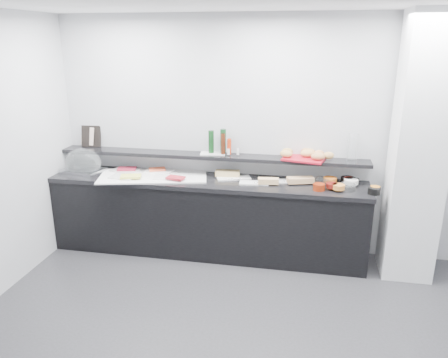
% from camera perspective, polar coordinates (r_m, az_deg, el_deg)
% --- Properties ---
extents(ground, '(5.00, 5.00, 0.00)m').
position_cam_1_polar(ground, '(3.79, 2.71, -21.91)').
color(ground, '#2D2D30').
rests_on(ground, ground).
extents(back_wall, '(5.00, 0.02, 2.70)m').
position_cam_1_polar(back_wall, '(5.02, 6.27, 5.40)').
color(back_wall, '#B2B4B9').
rests_on(back_wall, ground).
extents(column, '(0.50, 0.50, 2.70)m').
position_cam_1_polar(column, '(4.79, 24.07, 3.34)').
color(column, silver).
rests_on(column, ground).
extents(buffet_cabinet, '(3.60, 0.60, 0.85)m').
position_cam_1_polar(buffet_cabinet, '(5.12, -2.22, -5.12)').
color(buffet_cabinet, black).
rests_on(buffet_cabinet, ground).
extents(counter_top, '(3.62, 0.62, 0.05)m').
position_cam_1_polar(counter_top, '(4.96, -2.29, -0.34)').
color(counter_top, black).
rests_on(counter_top, buffet_cabinet).
extents(wall_shelf, '(3.60, 0.25, 0.04)m').
position_cam_1_polar(wall_shelf, '(5.06, -1.87, 3.02)').
color(wall_shelf, black).
rests_on(wall_shelf, back_wall).
extents(cloche_base, '(0.53, 0.42, 0.04)m').
position_cam_1_polar(cloche_base, '(5.49, -17.86, 1.08)').
color(cloche_base, '#B4B7BC').
rests_on(cloche_base, counter_top).
extents(cloche_dome, '(0.47, 0.33, 0.34)m').
position_cam_1_polar(cloche_dome, '(5.43, -17.92, 2.05)').
color(cloche_dome, white).
rests_on(cloche_dome, cloche_base).
extents(linen_runner, '(1.33, 0.85, 0.01)m').
position_cam_1_polar(linen_runner, '(5.13, -9.21, 0.43)').
color(linen_runner, white).
rests_on(linen_runner, counter_top).
extents(platter_meat_a, '(0.36, 0.29, 0.01)m').
position_cam_1_polar(platter_meat_a, '(5.35, -12.85, 1.09)').
color(platter_meat_a, silver).
rests_on(platter_meat_a, linen_runner).
extents(food_meat_a, '(0.24, 0.19, 0.02)m').
position_cam_1_polar(food_meat_a, '(5.35, -12.58, 1.31)').
color(food_meat_a, maroon).
rests_on(food_meat_a, platter_meat_a).
extents(platter_salmon, '(0.32, 0.23, 0.01)m').
position_cam_1_polar(platter_salmon, '(5.26, -8.39, 1.08)').
color(platter_salmon, white).
rests_on(platter_salmon, linen_runner).
extents(food_salmon, '(0.22, 0.19, 0.02)m').
position_cam_1_polar(food_salmon, '(5.26, -8.72, 1.27)').
color(food_salmon, '#F25431').
rests_on(food_salmon, platter_salmon).
extents(platter_cheese, '(0.29, 0.21, 0.01)m').
position_cam_1_polar(platter_cheese, '(5.10, -13.10, 0.27)').
color(platter_cheese, silver).
rests_on(platter_cheese, linen_runner).
extents(food_cheese, '(0.26, 0.20, 0.02)m').
position_cam_1_polar(food_cheese, '(5.04, -12.08, 0.35)').
color(food_cheese, '#E5E459').
rests_on(food_cheese, platter_cheese).
extents(platter_meat_b, '(0.31, 0.23, 0.01)m').
position_cam_1_polar(platter_meat_b, '(5.01, -7.53, 0.25)').
color(platter_meat_b, white).
rests_on(platter_meat_b, linen_runner).
extents(food_meat_b, '(0.21, 0.16, 0.02)m').
position_cam_1_polar(food_meat_b, '(4.91, -6.36, 0.16)').
color(food_meat_b, maroon).
rests_on(food_meat_b, platter_meat_b).
extents(sandwich_plate_left, '(0.41, 0.28, 0.01)m').
position_cam_1_polar(sandwich_plate_left, '(4.99, 1.26, 0.15)').
color(sandwich_plate_left, white).
rests_on(sandwich_plate_left, counter_top).
extents(sandwich_food_left, '(0.29, 0.14, 0.06)m').
position_cam_1_polar(sandwich_food_left, '(5.03, 0.46, 0.76)').
color(sandwich_food_left, tan).
rests_on(sandwich_food_left, sandwich_plate_left).
extents(tongs_left, '(0.16, 0.03, 0.01)m').
position_cam_1_polar(tongs_left, '(4.91, 1.40, 0.01)').
color(tongs_left, '#B1B3B8').
rests_on(tongs_left, sandwich_plate_left).
extents(sandwich_plate_mid, '(0.33, 0.16, 0.01)m').
position_cam_1_polar(sandwich_plate_mid, '(4.82, 3.94, -0.52)').
color(sandwich_plate_mid, white).
rests_on(sandwich_plate_mid, counter_top).
extents(sandwich_food_mid, '(0.23, 0.11, 0.06)m').
position_cam_1_polar(sandwich_food_mid, '(4.78, 5.82, -0.26)').
color(sandwich_food_mid, tan).
rests_on(sandwich_food_mid, sandwich_plate_mid).
extents(tongs_mid, '(0.15, 0.06, 0.01)m').
position_cam_1_polar(tongs_mid, '(4.81, 4.81, -0.46)').
color(tongs_mid, silver).
rests_on(tongs_mid, sandwich_plate_mid).
extents(sandwich_plate_right, '(0.37, 0.23, 0.01)m').
position_cam_1_polar(sandwich_plate_right, '(4.92, 8.31, -0.28)').
color(sandwich_plate_right, silver).
rests_on(sandwich_plate_right, counter_top).
extents(sandwich_food_right, '(0.31, 0.19, 0.06)m').
position_cam_1_polar(sandwich_food_right, '(4.86, 9.94, -0.13)').
color(sandwich_food_right, tan).
rests_on(sandwich_food_right, sandwich_plate_right).
extents(tongs_right, '(0.16, 0.03, 0.01)m').
position_cam_1_polar(tongs_right, '(4.88, 8.56, -0.30)').
color(tongs_right, '#B5B9BC').
rests_on(tongs_right, sandwich_plate_right).
extents(bowl_glass_fruit, '(0.22, 0.22, 0.07)m').
position_cam_1_polar(bowl_glass_fruit, '(4.90, 12.77, -0.29)').
color(bowl_glass_fruit, silver).
rests_on(bowl_glass_fruit, counter_top).
extents(fill_glass_fruit, '(0.19, 0.19, 0.05)m').
position_cam_1_polar(fill_glass_fruit, '(4.93, 13.68, -0.09)').
color(fill_glass_fruit, orange).
rests_on(fill_glass_fruit, bowl_glass_fruit).
extents(bowl_black_jam, '(0.18, 0.18, 0.07)m').
position_cam_1_polar(bowl_black_jam, '(5.00, 15.85, -0.17)').
color(bowl_black_jam, black).
rests_on(bowl_black_jam, counter_top).
extents(fill_black_jam, '(0.12, 0.12, 0.05)m').
position_cam_1_polar(fill_black_jam, '(4.98, 15.90, -0.09)').
color(fill_black_jam, '#61110D').
rests_on(fill_black_jam, bowl_black_jam).
extents(bowl_glass_cream, '(0.20, 0.20, 0.07)m').
position_cam_1_polar(bowl_glass_cream, '(4.96, 16.34, -0.34)').
color(bowl_glass_cream, silver).
rests_on(bowl_glass_cream, counter_top).
extents(fill_glass_cream, '(0.18, 0.18, 0.05)m').
position_cam_1_polar(fill_glass_cream, '(4.93, 16.25, -0.32)').
color(fill_glass_cream, white).
rests_on(fill_glass_cream, bowl_glass_cream).
extents(bowl_red_jam, '(0.13, 0.13, 0.07)m').
position_cam_1_polar(bowl_red_jam, '(4.70, 12.30, -1.03)').
color(bowl_red_jam, maroon).
rests_on(bowl_red_jam, counter_top).
extents(fill_red_jam, '(0.15, 0.15, 0.05)m').
position_cam_1_polar(fill_red_jam, '(4.75, 13.88, -0.82)').
color(fill_red_jam, '#58110C').
rests_on(fill_red_jam, bowl_red_jam).
extents(bowl_glass_salmon, '(0.17, 0.17, 0.07)m').
position_cam_1_polar(bowl_glass_salmon, '(4.78, 15.83, -1.01)').
color(bowl_glass_salmon, white).
rests_on(bowl_glass_salmon, counter_top).
extents(fill_glass_salmon, '(0.14, 0.14, 0.05)m').
position_cam_1_polar(fill_glass_salmon, '(4.72, 14.75, -1.00)').
color(fill_glass_salmon, '#CC7B31').
rests_on(fill_glass_salmon, bowl_glass_salmon).
extents(bowl_black_fruit, '(0.13, 0.13, 0.07)m').
position_cam_1_polar(bowl_black_fruit, '(4.74, 19.03, -1.46)').
color(bowl_black_fruit, black).
rests_on(bowl_black_fruit, counter_top).
extents(fill_black_fruit, '(0.11, 0.11, 0.05)m').
position_cam_1_polar(fill_black_fruit, '(4.77, 19.14, -1.19)').
color(fill_black_fruit, '#C6721B').
rests_on(fill_black_fruit, bowl_black_fruit).
extents(framed_print, '(0.25, 0.09, 0.26)m').
position_cam_1_polar(framed_print, '(5.64, -16.95, 5.37)').
color(framed_print, black).
rests_on(framed_print, wall_shelf).
extents(print_art, '(0.20, 0.10, 0.22)m').
position_cam_1_polar(print_art, '(5.66, -17.41, 5.38)').
color(print_art, beige).
rests_on(print_art, framed_print).
extents(condiment_tray, '(0.31, 0.21, 0.01)m').
position_cam_1_polar(condiment_tray, '(5.07, -1.46, 3.37)').
color(condiment_tray, silver).
rests_on(condiment_tray, wall_shelf).
extents(bottle_green_a, '(0.08, 0.08, 0.26)m').
position_cam_1_polar(bottle_green_a, '(5.05, -1.69, 4.88)').
color(bottle_green_a, '#0E3514').
rests_on(bottle_green_a, condiment_tray).
extents(bottle_brown, '(0.05, 0.05, 0.24)m').
position_cam_1_polar(bottle_brown, '(4.99, -0.13, 4.62)').
color(bottle_brown, '#3B180A').
rests_on(bottle_brown, condiment_tray).
extents(bottle_green_b, '(0.09, 0.09, 0.28)m').
position_cam_1_polar(bottle_green_b, '(5.03, -0.11, 4.96)').
color(bottle_green_b, '#0E3418').
rests_on(bottle_green_b, condiment_tray).
extents(bottle_hot, '(0.05, 0.05, 0.18)m').
position_cam_1_polar(bottle_hot, '(4.99, 0.68, 4.27)').
color(bottle_hot, red).
rests_on(bottle_hot, condiment_tray).
extents(shaker_salt, '(0.04, 0.04, 0.07)m').
position_cam_1_polar(shaker_salt, '(4.98, 0.59, 3.59)').
color(shaker_salt, silver).
rests_on(shaker_salt, condiment_tray).
extents(shaker_pepper, '(0.04, 0.04, 0.07)m').
position_cam_1_polar(shaker_pepper, '(4.98, 1.83, 3.58)').
color(shaker_pepper, silver).
rests_on(shaker_pepper, condiment_tray).
extents(bread_tray, '(0.50, 0.40, 0.02)m').
position_cam_1_polar(bread_tray, '(4.91, 10.38, 2.64)').
color(bread_tray, '#AA1224').
rests_on(bread_tray, wall_shelf).
extents(bread_roll_nw, '(0.13, 0.08, 0.08)m').
position_cam_1_polar(bread_roll_nw, '(4.98, 8.27, 3.56)').
color(bread_roll_nw, '#B08443').
rests_on(bread_roll_nw, bread_tray).
extents(bread_roll_n, '(0.15, 0.13, 0.08)m').
position_cam_1_polar(bread_roll_n, '(5.01, 10.73, 3.52)').
color(bread_roll_n, '#AF6B42').
rests_on(bread_roll_n, bread_tray).
extents(bread_roll_ne, '(0.16, 0.10, 0.08)m').
position_cam_1_polar(bread_roll_ne, '(5.00, 10.99, 3.49)').
color(bread_roll_ne, '#BD8348').
rests_on(bread_roll_ne, bread_tray).
extents(bread_roll_sw, '(0.16, 0.12, 0.08)m').
position_cam_1_polar(bread_roll_sw, '(4.88, 8.12, 3.28)').
color(bread_roll_sw, '#BE8C48').
rests_on(bread_roll_sw, bread_tray).
extents(bread_roll_s, '(0.18, 0.14, 0.08)m').
position_cam_1_polar(bread_roll_s, '(4.83, 12.18, 2.91)').
color(bread_roll_s, '#B67B45').
rests_on(bread_roll_s, bread_tray).
extents(bread_roll_se, '(0.13, 0.10, 0.08)m').
position_cam_1_polar(bread_roll_se, '(4.89, 13.49, 3.00)').
color(bread_roll_se, '#BF8A49').
rests_on(bread_roll_se, bread_tray).
extents(bread_roll_midw, '(0.17, 0.13, 0.08)m').
position_cam_1_polar(bread_roll_midw, '(4.93, 10.84, 3.29)').
color(bread_roll_midw, tan).
rests_on(bread_roll_midw, bread_tray).
extents(bread_roll_mide, '(0.14, 0.12, 0.08)m').
position_cam_1_polar(bread_roll_mide, '(4.95, 12.29, 3.25)').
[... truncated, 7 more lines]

